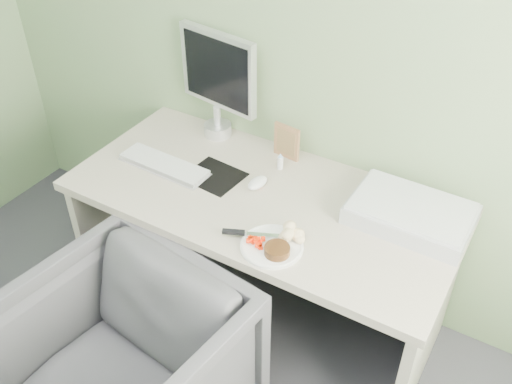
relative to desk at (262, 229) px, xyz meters
The scene contains 15 objects.
wall_back 0.89m from the desk, 90.00° to the left, with size 3.50×3.50×0.00m, color #6C8B61.
desk is the anchor object (origin of this frame).
plate 0.36m from the desk, 53.16° to the right, with size 0.23×0.23×0.01m, color white.
steak 0.41m from the desk, 51.12° to the right, with size 0.09×0.09×0.03m, color black.
potato_pile 0.37m from the desk, 41.19° to the right, with size 0.10×0.07×0.05m, color tan.
carrot_heap 0.37m from the desk, 63.64° to the right, with size 0.05×0.05×0.04m, color red.
steak_knife 0.34m from the desk, 75.11° to the right, with size 0.21×0.11×0.02m.
mousepad 0.30m from the desk, behind, with size 0.23×0.20×0.00m, color black.
keyboard 0.51m from the desk, behind, with size 0.41×0.12×0.02m, color white.
computer_mouse 0.21m from the desk, 138.43° to the left, with size 0.06×0.11×0.04m, color white.
photo_frame 0.40m from the desk, 99.01° to the left, with size 0.13×0.01×0.16m, color #9A6B47.
eyedrop_bottle 0.30m from the desk, 97.65° to the left, with size 0.03×0.03×0.08m.
scanner 0.63m from the desk, 14.54° to the left, with size 0.45×0.30×0.07m, color #B0B2B7.
monitor 0.69m from the desk, 142.78° to the left, with size 0.41×0.14×0.50m.
desk_chair 0.80m from the desk, 100.63° to the right, with size 0.77×0.79×0.72m, color #36363B.
Camera 1 is at (0.91, 0.04, 2.17)m, focal length 40.00 mm.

